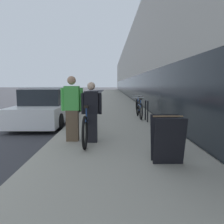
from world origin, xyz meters
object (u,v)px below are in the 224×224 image
at_px(cruiser_bike_nearest, 139,109).
at_px(parked_sedan_curbside, 47,108).
at_px(sandwich_board_sign, 167,139).
at_px(person_rider, 92,112).
at_px(vintage_roadster_curbside, 70,102).
at_px(tandem_bicycle, 89,124).
at_px(bike_rack_hoop, 147,108).
at_px(person_bystander, 72,109).
at_px(cruiser_bike_middle, 138,105).

xyz_separation_m(cruiser_bike_nearest, parked_sedan_curbside, (-3.92, -0.47, 0.12)).
relative_size(cruiser_bike_nearest, sandwich_board_sign, 2.04).
xyz_separation_m(person_rider, vintage_roadster_curbside, (-2.18, 8.71, -0.47)).
relative_size(person_rider, cruiser_bike_nearest, 0.83).
height_order(tandem_bicycle, bike_rack_hoop, tandem_bicycle).
bearing_deg(person_bystander, tandem_bicycle, 29.80).
relative_size(bike_rack_hoop, cruiser_bike_nearest, 0.46).
xyz_separation_m(cruiser_bike_middle, vintage_roadster_curbside, (-4.13, 2.58, -0.06)).
relative_size(person_rider, bike_rack_hoop, 1.81).
distance_m(tandem_bicycle, sandwich_board_sign, 2.48).
bearing_deg(cruiser_bike_middle, bike_rack_hoop, -90.50).
height_order(cruiser_bike_middle, parked_sedan_curbside, parked_sedan_curbside).
xyz_separation_m(tandem_bicycle, vintage_roadster_curbside, (-2.08, 8.35, -0.11)).
xyz_separation_m(tandem_bicycle, cruiser_bike_nearest, (1.85, 3.67, -0.03)).
xyz_separation_m(person_bystander, cruiser_bike_middle, (2.47, 6.01, -0.48)).
height_order(cruiser_bike_middle, sandwich_board_sign, sandwich_board_sign).
bearing_deg(cruiser_bike_nearest, bike_rack_hoop, -77.85).
relative_size(tandem_bicycle, person_rider, 1.83).
xyz_separation_m(person_bystander, sandwich_board_sign, (2.06, -1.61, -0.40)).
bearing_deg(cruiser_bike_middle, cruiser_bike_nearest, -95.61).
height_order(bike_rack_hoop, parked_sedan_curbside, parked_sedan_curbside).
distance_m(tandem_bicycle, bike_rack_hoop, 3.49).
relative_size(sandwich_board_sign, vintage_roadster_curbside, 0.22).
bearing_deg(person_rider, tandem_bicycle, 105.65).
distance_m(person_rider, cruiser_bike_middle, 6.44).
bearing_deg(cruiser_bike_middle, vintage_roadster_curbside, 147.99).
relative_size(person_rider, sandwich_board_sign, 1.70).
distance_m(person_bystander, cruiser_bike_nearest, 4.54).
xyz_separation_m(person_rider, cruiser_bike_middle, (1.96, 6.12, -0.41)).
xyz_separation_m(bike_rack_hoop, vintage_roadster_curbside, (-4.11, 5.52, -0.21)).
height_order(person_rider, cruiser_bike_nearest, person_rider).
relative_size(tandem_bicycle, cruiser_bike_middle, 1.65).
bearing_deg(person_rider, person_bystander, 166.94).
xyz_separation_m(person_rider, sandwich_board_sign, (1.55, -1.49, -0.32)).
distance_m(person_rider, parked_sedan_curbside, 4.18).
xyz_separation_m(cruiser_bike_middle, parked_sedan_curbside, (-4.13, -2.57, 0.14)).
distance_m(tandem_bicycle, cruiser_bike_middle, 6.13).
relative_size(parked_sedan_curbside, vintage_roadster_curbside, 1.09).
height_order(person_bystander, bike_rack_hoop, person_bystander).
relative_size(person_bystander, sandwich_board_sign, 1.87).
xyz_separation_m(tandem_bicycle, sandwich_board_sign, (1.65, -1.85, 0.04)).
xyz_separation_m(cruiser_bike_nearest, sandwich_board_sign, (-0.20, -5.52, 0.08)).
distance_m(tandem_bicycle, parked_sedan_curbside, 3.82).
relative_size(bike_rack_hoop, vintage_roadster_curbside, 0.21).
xyz_separation_m(sandwich_board_sign, parked_sedan_curbside, (-3.72, 5.05, 0.05)).
distance_m(person_rider, person_bystander, 0.53).
relative_size(cruiser_bike_middle, vintage_roadster_curbside, 0.41).
bearing_deg(cruiser_bike_middle, person_bystander, -112.32).
bearing_deg(sandwich_board_sign, person_rider, 136.08).
xyz_separation_m(bike_rack_hoop, cruiser_bike_nearest, (-0.18, 0.84, -0.14)).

